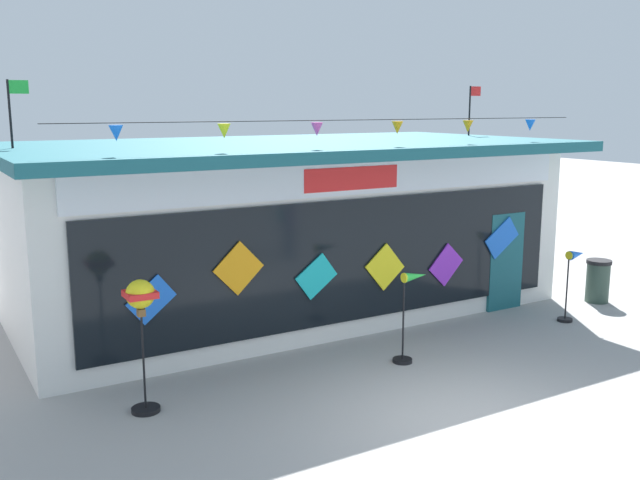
{
  "coord_description": "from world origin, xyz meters",
  "views": [
    {
      "loc": [
        -6.19,
        -6.52,
        4.14
      ],
      "look_at": [
        -0.2,
        3.55,
        1.92
      ],
      "focal_mm": 39.86,
      "sensor_mm": 36.0,
      "label": 1
    }
  ],
  "objects": [
    {
      "name": "wind_spinner_center_left",
      "position": [
        4.87,
        2.48,
        0.99
      ],
      "size": [
        0.59,
        0.29,
        1.4
      ],
      "color": "black",
      "rests_on": "ground_plane"
    },
    {
      "name": "wind_spinner_far_left",
      "position": [
        -3.58,
        2.57,
        1.47
      ],
      "size": [
        0.4,
        0.4,
        1.87
      ],
      "color": "black",
      "rests_on": "ground_plane"
    },
    {
      "name": "trash_bin",
      "position": [
        6.43,
        3.1,
        0.46
      ],
      "size": [
        0.52,
        0.52,
        0.91
      ],
      "color": "#2D4238",
      "rests_on": "ground_plane"
    },
    {
      "name": "ground_plane",
      "position": [
        0.0,
        0.0,
        0.0
      ],
      "size": [
        80.0,
        80.0,
        0.0
      ],
      "primitive_type": "plane",
      "color": "#9E9B99"
    },
    {
      "name": "kite_shop_building",
      "position": [
        0.51,
        6.25,
        1.74
      ],
      "size": [
        10.96,
        5.99,
        4.59
      ],
      "color": "silver",
      "rests_on": "ground_plane"
    },
    {
      "name": "wind_spinner_left",
      "position": [
        0.75,
        2.3,
        0.94
      ],
      "size": [
        0.61,
        0.32,
        1.5
      ],
      "color": "black",
      "rests_on": "ground_plane"
    }
  ]
}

